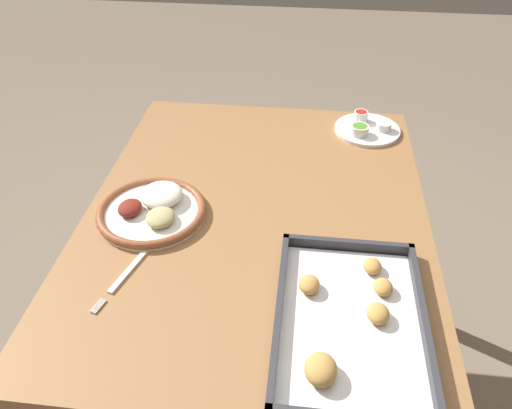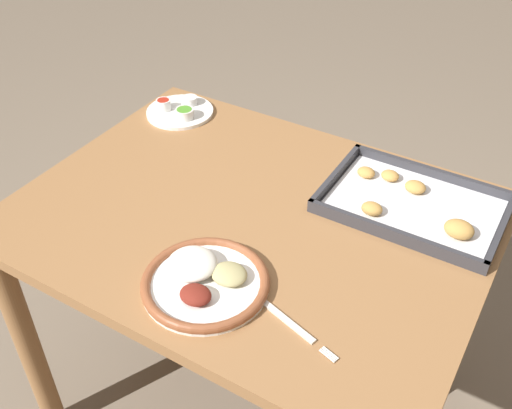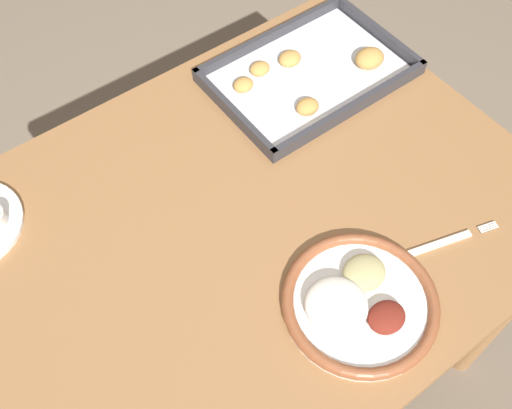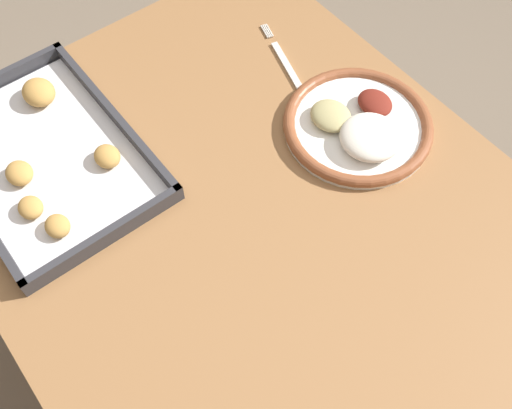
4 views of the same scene
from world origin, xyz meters
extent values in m
plane|color=#7A6B59|center=(0.00, 0.00, 0.00)|extent=(8.00, 8.00, 0.00)
cube|color=olive|center=(0.00, 0.00, 0.74)|extent=(1.03, 0.79, 0.03)
cylinder|color=olive|center=(-0.47, -0.34, 0.36)|extent=(0.06, 0.06, 0.72)
cylinder|color=olive|center=(-0.47, 0.34, 0.36)|extent=(0.06, 0.06, 0.72)
cylinder|color=white|center=(0.04, -0.24, 0.76)|extent=(0.25, 0.25, 0.01)
torus|color=brown|center=(0.04, -0.24, 0.76)|extent=(0.25, 0.25, 0.02)
ellipsoid|color=white|center=(0.00, -0.22, 0.78)|extent=(0.10, 0.10, 0.03)
ellipsoid|color=maroon|center=(0.05, -0.28, 0.77)|extent=(0.06, 0.05, 0.03)
ellipsoid|color=tan|center=(0.08, -0.21, 0.77)|extent=(0.07, 0.06, 0.03)
cube|color=silver|center=(0.21, -0.23, 0.75)|extent=(0.16, 0.06, 0.00)
cylinder|color=silver|center=(0.31, -0.27, 0.75)|extent=(0.03, 0.01, 0.00)
cylinder|color=silver|center=(0.32, -0.26, 0.75)|extent=(0.03, 0.01, 0.00)
cylinder|color=silver|center=(0.32, -0.26, 0.75)|extent=(0.03, 0.01, 0.00)
cylinder|color=silver|center=(0.32, -0.26, 0.75)|extent=(0.03, 0.01, 0.00)
cylinder|color=white|center=(-0.40, 0.28, 0.76)|extent=(0.19, 0.19, 0.01)
cylinder|color=silver|center=(-0.44, 0.26, 0.78)|extent=(0.04, 0.04, 0.03)
cylinder|color=#B22819|center=(-0.44, 0.26, 0.79)|extent=(0.03, 0.03, 0.01)
cylinder|color=silver|center=(-0.37, 0.25, 0.77)|extent=(0.05, 0.05, 0.03)
cylinder|color=#51992D|center=(-0.37, 0.25, 0.78)|extent=(0.04, 0.04, 0.01)
cylinder|color=silver|center=(-0.40, 0.32, 0.77)|extent=(0.04, 0.04, 0.02)
cylinder|color=#C67F23|center=(-0.40, 0.32, 0.78)|extent=(0.03, 0.03, 0.01)
cube|color=#333338|center=(0.30, 0.20, 0.75)|extent=(0.40, 0.27, 0.01)
cube|color=silver|center=(0.30, 0.20, 0.76)|extent=(0.37, 0.25, 0.00)
cube|color=#333338|center=(0.30, 0.08, 0.77)|extent=(0.40, 0.01, 0.02)
cube|color=#333338|center=(0.30, 0.33, 0.77)|extent=(0.40, 0.01, 0.02)
cube|color=#333338|center=(0.11, 0.20, 0.77)|extent=(0.01, 0.27, 0.02)
ellipsoid|color=#C18E47|center=(0.23, 0.13, 0.77)|extent=(0.05, 0.04, 0.03)
ellipsoid|color=#C18E47|center=(0.22, 0.27, 0.77)|extent=(0.04, 0.04, 0.02)
ellipsoid|color=#C18E47|center=(0.29, 0.25, 0.77)|extent=(0.05, 0.04, 0.03)
ellipsoid|color=#C18E47|center=(0.42, 0.15, 0.78)|extent=(0.06, 0.05, 0.03)
ellipsoid|color=#C18E47|center=(0.17, 0.25, 0.77)|extent=(0.04, 0.04, 0.02)
camera|label=1|loc=(0.89, 0.10, 1.48)|focal=35.00mm
camera|label=2|loc=(0.54, -0.88, 1.60)|focal=42.00mm
camera|label=3|loc=(-0.33, -0.46, 1.63)|focal=42.00mm
camera|label=4|loc=(-0.36, 0.29, 1.54)|focal=42.00mm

